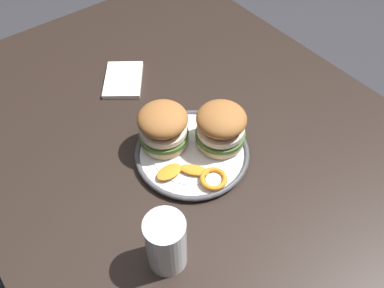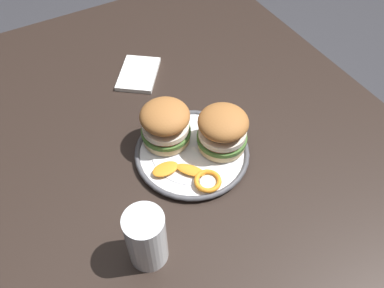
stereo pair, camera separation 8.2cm
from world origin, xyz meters
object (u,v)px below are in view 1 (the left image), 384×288
Objects in this scene: dinner_plate at (192,153)px; sandwich_half_right at (221,126)px; drinking_glass at (166,245)px; sandwich_half_left at (163,126)px; dining_table at (190,159)px.

dinner_plate is 0.09m from sandwich_half_right.
drinking_glass is (-0.17, 0.19, 0.05)m from dinner_plate.
sandwich_half_left and sandwich_half_right have the same top height.
drinking_glass reaches higher than dinner_plate.
sandwich_half_left is 0.28m from drinking_glass.
sandwich_half_left is 1.03× the size of sandwich_half_right.
sandwich_half_left is 0.13m from sandwich_half_right.
drinking_glass is (-0.23, 0.16, -0.01)m from sandwich_half_left.
dinner_plate is 0.26m from drinking_glass.
dinner_plate is at bearing 146.42° from dining_table.
drinking_glass reaches higher than dining_table.
drinking_glass is at bearing 131.91° from dinner_plate.
dinner_plate is 1.67× the size of sandwich_half_left.
drinking_glass is (-0.15, 0.26, -0.01)m from sandwich_half_right.
sandwich_half_right is 0.30m from drinking_glass.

